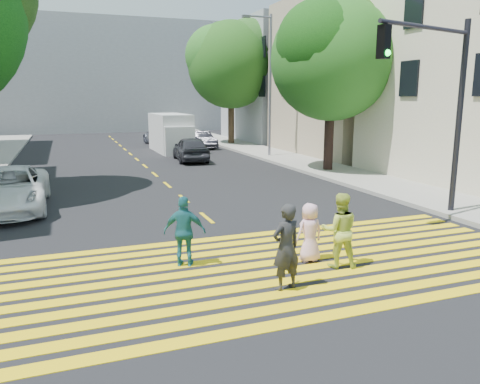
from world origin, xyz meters
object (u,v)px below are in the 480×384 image
pedestrian_man (286,247)px  silver_car (162,136)px  tree_right_far (232,60)px  tree_right_near (333,52)px  pedestrian_child (310,232)px  traffic_signal (441,91)px  white_van (171,134)px  dark_car_near (191,149)px  dark_car_parked (201,140)px  pedestrian_extra (185,232)px  white_sedan (8,189)px  pedestrian_woman (340,230)px

pedestrian_man → silver_car: bearing=-108.3°
tree_right_far → pedestrian_man: tree_right_far is taller
tree_right_near → pedestrian_child: tree_right_near is taller
traffic_signal → white_van: bearing=85.2°
dark_car_near → traffic_signal: 16.47m
dark_car_near → traffic_signal: bearing=107.7°
tree_right_near → dark_car_parked: 14.48m
white_van → silver_car: bearing=86.1°
pedestrian_extra → silver_car: pedestrian_extra is taller
tree_right_near → pedestrian_man: bearing=-124.1°
pedestrian_man → pedestrian_child: (1.22, 1.27, -0.18)m
pedestrian_extra → white_sedan: 8.30m
dark_car_near → pedestrian_woman: bearing=90.8°
pedestrian_woman → dark_car_near: size_ratio=0.39×
dark_car_near → silver_car: bearing=-86.4°
white_sedan → silver_car: 22.07m
tree_right_far → white_sedan: size_ratio=1.86×
dark_car_near → traffic_signal: traffic_signal is taller
dark_car_parked → pedestrian_child: bearing=-104.6°
dark_car_near → dark_car_parked: bearing=-105.4°
pedestrian_woman → white_van: white_van is taller
tree_right_far → pedestrian_woman: (-6.97, -26.75, -5.69)m
tree_right_far → dark_car_near: bearing=-123.6°
pedestrian_woman → silver_car: pedestrian_woman is taller
white_sedan → dark_car_parked: (11.31, 16.68, -0.09)m
white_van → white_sedan: bearing=-120.8°
tree_right_far → pedestrian_woman: 28.22m
pedestrian_man → tree_right_near: bearing=-136.0°
pedestrian_man → dark_car_parked: bearing=-114.1°
tree_right_near → tree_right_far: (0.11, 14.87, 0.68)m
white_sedan → dark_car_parked: size_ratio=1.35×
pedestrian_extra → traffic_signal: size_ratio=0.26×
dark_car_parked → traffic_signal: 22.76m
pedestrian_extra → white_sedan: pedestrian_extra is taller
dark_car_parked → white_van: size_ratio=0.70×
tree_right_far → dark_car_parked: 6.87m
white_van → dark_car_near: bearing=-90.4°
pedestrian_woman → traffic_signal: 6.31m
tree_right_near → white_van: bearing=115.4°
pedestrian_extra → traffic_signal: 8.76m
traffic_signal → pedestrian_extra: bearing=174.8°
pedestrian_man → white_van: size_ratio=0.31×
pedestrian_extra → dark_car_parked: bearing=-84.6°
pedestrian_child → traffic_signal: size_ratio=0.23×
dark_car_parked → white_sedan: bearing=-128.8°
pedestrian_child → silver_car: size_ratio=0.28×
pedestrian_child → dark_car_parked: bearing=-105.1°
white_sedan → white_van: size_ratio=0.94×
dark_car_parked → traffic_signal: bearing=-92.0°
pedestrian_man → pedestrian_extra: bearing=-63.9°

